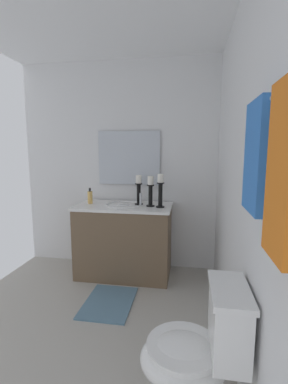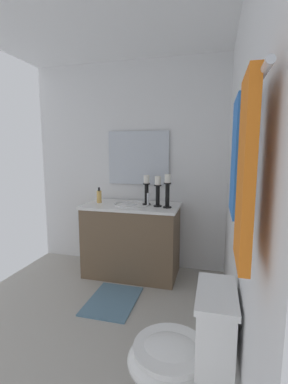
{
  "view_description": "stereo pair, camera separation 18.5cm",
  "coord_description": "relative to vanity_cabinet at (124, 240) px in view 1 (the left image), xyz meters",
  "views": [
    {
      "loc": [
        1.89,
        0.85,
        1.41
      ],
      "look_at": [
        -0.12,
        0.51,
        1.1
      ],
      "focal_mm": 25.45,
      "sensor_mm": 36.0,
      "label": 1
    },
    {
      "loc": [
        1.85,
        1.03,
        1.41
      ],
      "look_at": [
        -0.12,
        0.51,
        1.1
      ],
      "focal_mm": 25.45,
      "sensor_mm": 36.0,
      "label": 2
    }
  ],
  "objects": [
    {
      "name": "wall_back",
      "position": [
        1.01,
        1.05,
        0.82
      ],
      "size": [
        2.66,
        0.04,
        2.45
      ],
      "primitive_type": "cube",
      "color": "white",
      "rests_on": "ground"
    },
    {
      "name": "floor",
      "position": [
        1.01,
        -0.13,
        -0.42
      ],
      "size": [
        2.66,
        2.37,
        0.02
      ],
      "primitive_type": "cube",
      "color": "#B2ADA3",
      "rests_on": "ground"
    },
    {
      "name": "candle_holder_short",
      "position": [
        0.02,
        0.3,
        0.58
      ],
      "size": [
        0.09,
        0.09,
        0.33
      ],
      "color": "black",
      "rests_on": "vanity_cabinet"
    },
    {
      "name": "mirror",
      "position": [
        -0.28,
        0.0,
        0.92
      ],
      "size": [
        0.02,
        0.74,
        0.63
      ],
      "primitive_type": "cube",
      "color": "silver"
    },
    {
      "name": "towel_bar",
      "position": [
        1.89,
        0.99,
        1.19
      ],
      "size": [
        0.7,
        0.02,
        0.02
      ],
      "primitive_type": "cylinder",
      "rotation": [
        0.0,
        1.57,
        0.0
      ],
      "color": "silver"
    },
    {
      "name": "toilet",
      "position": [
        1.6,
        0.77,
        -0.04
      ],
      "size": [
        0.39,
        0.54,
        0.75
      ],
      "color": "white",
      "rests_on": "ground"
    },
    {
      "name": "towel_center",
      "position": [
        2.06,
        0.98,
        0.94
      ],
      "size": [
        0.21,
        0.03,
        0.52
      ],
      "primitive_type": "cube",
      "color": "orange",
      "rests_on": "towel_bar"
    },
    {
      "name": "candle_holder_tall",
      "position": [
        0.06,
        0.42,
        0.6
      ],
      "size": [
        0.09,
        0.09,
        0.36
      ],
      "color": "black",
      "rests_on": "vanity_cabinet"
    },
    {
      "name": "vanity_cabinet",
      "position": [
        0.0,
        0.0,
        0.0
      ],
      "size": [
        0.58,
        1.07,
        0.81
      ],
      "color": "brown",
      "rests_on": "ground"
    },
    {
      "name": "soap_bottle",
      "position": [
        -0.02,
        -0.4,
        0.48
      ],
      "size": [
        0.06,
        0.06,
        0.18
      ],
      "color": "#E5B259",
      "rests_on": "vanity_cabinet"
    },
    {
      "name": "towel_near_vanity",
      "position": [
        1.71,
        0.98,
        0.98
      ],
      "size": [
        0.27,
        0.03,
        0.46
      ],
      "primitive_type": "cube",
      "color": "blue",
      "rests_on": "towel_bar"
    },
    {
      "name": "candle_holder_mid",
      "position": [
        -0.05,
        0.16,
        0.58
      ],
      "size": [
        0.09,
        0.09,
        0.33
      ],
      "color": "black",
      "rests_on": "vanity_cabinet"
    },
    {
      "name": "bath_mat",
      "position": [
        0.62,
        0.0,
        -0.4
      ],
      "size": [
        0.6,
        0.44,
        0.02
      ],
      "primitive_type": "cube",
      "color": "slate",
      "rests_on": "ground"
    },
    {
      "name": "sink_basin",
      "position": [
        0.0,
        0.0,
        0.37
      ],
      "size": [
        0.4,
        0.4,
        0.24
      ],
      "color": "white",
      "rests_on": "vanity_cabinet"
    },
    {
      "name": "wall_left",
      "position": [
        -0.33,
        -0.13,
        0.82
      ],
      "size": [
        0.04,
        2.37,
        2.45
      ],
      "primitive_type": "cube",
      "color": "white",
      "rests_on": "ground"
    }
  ]
}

